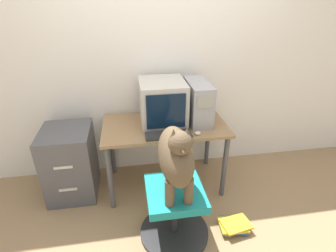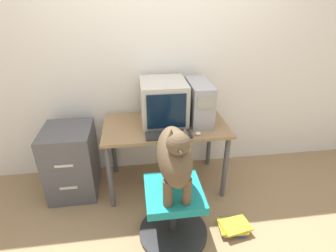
# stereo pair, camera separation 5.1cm
# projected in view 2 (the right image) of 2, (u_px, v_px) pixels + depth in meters

# --- Properties ---
(ground_plane) EXTENTS (12.00, 12.00, 0.00)m
(ground_plane) POSITION_uv_depth(u_px,v_px,m) (170.00, 204.00, 2.63)
(ground_plane) COLOR #937551
(wall_back) EXTENTS (8.00, 0.05, 2.60)m
(wall_back) POSITION_uv_depth(u_px,v_px,m) (160.00, 57.00, 2.68)
(wall_back) COLOR silver
(wall_back) RESTS_ON ground_plane
(desk) EXTENTS (1.21, 0.67, 0.73)m
(desk) POSITION_uv_depth(u_px,v_px,m) (165.00, 133.00, 2.63)
(desk) COLOR olive
(desk) RESTS_ON ground_plane
(crt_monitor) EXTENTS (0.44, 0.48, 0.42)m
(crt_monitor) POSITION_uv_depth(u_px,v_px,m) (163.00, 102.00, 2.56)
(crt_monitor) COLOR #B7B2A8
(crt_monitor) RESTS_ON desk
(pc_tower) EXTENTS (0.20, 0.49, 0.40)m
(pc_tower) POSITION_uv_depth(u_px,v_px,m) (199.00, 102.00, 2.58)
(pc_tower) COLOR #99999E
(pc_tower) RESTS_ON desk
(keyboard) EXTENTS (0.42, 0.15, 0.03)m
(keyboard) POSITION_uv_depth(u_px,v_px,m) (169.00, 135.00, 2.37)
(keyboard) COLOR #2D2D2D
(keyboard) RESTS_ON desk
(computer_mouse) EXTENTS (0.06, 0.04, 0.03)m
(computer_mouse) POSITION_uv_depth(u_px,v_px,m) (198.00, 134.00, 2.38)
(computer_mouse) COLOR beige
(computer_mouse) RESTS_ON desk
(office_chair) EXTENTS (0.59, 0.59, 0.50)m
(office_chair) POSITION_uv_depth(u_px,v_px,m) (173.00, 212.00, 2.19)
(office_chair) COLOR #262628
(office_chair) RESTS_ON ground_plane
(dog) EXTENTS (0.25, 0.56, 0.63)m
(dog) POSITION_uv_depth(u_px,v_px,m) (175.00, 156.00, 1.91)
(dog) COLOR brown
(dog) RESTS_ON office_chair
(filing_cabinet) EXTENTS (0.47, 0.52, 0.73)m
(filing_cabinet) POSITION_uv_depth(u_px,v_px,m) (72.00, 161.00, 2.66)
(filing_cabinet) COLOR #4C4C51
(filing_cabinet) RESTS_ON ground_plane
(book_stack_floor) EXTENTS (0.28, 0.26, 0.08)m
(book_stack_floor) POSITION_uv_depth(u_px,v_px,m) (233.00, 226.00, 2.32)
(book_stack_floor) COLOR silver
(book_stack_floor) RESTS_ON ground_plane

